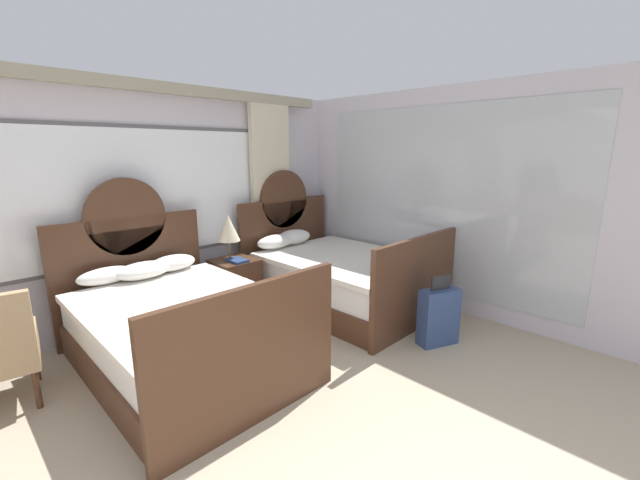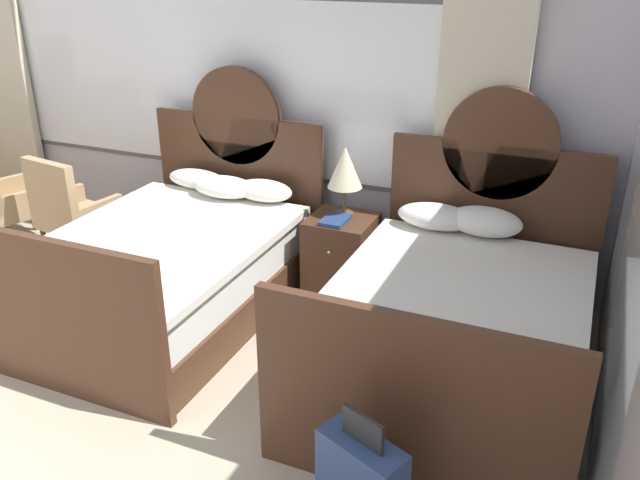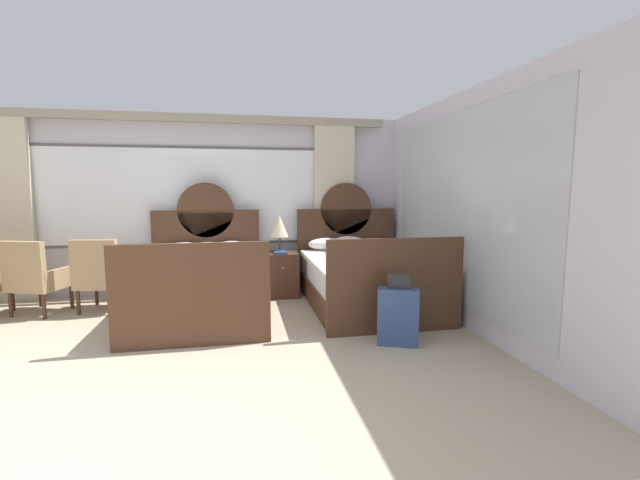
{
  "view_description": "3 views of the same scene",
  "coord_description": "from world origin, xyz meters",
  "px_view_note": "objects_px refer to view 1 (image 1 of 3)",
  "views": [
    {
      "loc": [
        -1.12,
        -0.29,
        1.95
      ],
      "look_at": [
        1.67,
        2.49,
        1.06
      ],
      "focal_mm": 22.16,
      "sensor_mm": 36.0,
      "label": 1
    },
    {
      "loc": [
        3.11,
        -0.61,
        2.55
      ],
      "look_at": [
        1.73,
        2.59,
        0.99
      ],
      "focal_mm": 36.7,
      "sensor_mm": 36.0,
      "label": 2
    },
    {
      "loc": [
        0.82,
        -2.43,
        1.6
      ],
      "look_at": [
        1.79,
        2.54,
        0.97
      ],
      "focal_mm": 23.59,
      "sensor_mm": 36.0,
      "label": 3
    }
  ],
  "objects_px": {
    "nightstand_between_beds": "(235,285)",
    "table_lamp_on_nightstand": "(229,229)",
    "book_on_nightstand": "(237,260)",
    "suitcase_on_floor": "(439,316)",
    "bed_near_mirror": "(338,275)",
    "bed_near_window": "(179,326)"
  },
  "relations": [
    {
      "from": "bed_near_window",
      "to": "table_lamp_on_nightstand",
      "type": "height_order",
      "value": "bed_near_window"
    },
    {
      "from": "table_lamp_on_nightstand",
      "to": "book_on_nightstand",
      "type": "xyz_separation_m",
      "value": [
        -0.01,
        -0.17,
        -0.36
      ]
    },
    {
      "from": "bed_near_mirror",
      "to": "book_on_nightstand",
      "type": "relative_size",
      "value": 8.69
    },
    {
      "from": "table_lamp_on_nightstand",
      "to": "suitcase_on_floor",
      "type": "distance_m",
      "value": 2.6
    },
    {
      "from": "bed_near_mirror",
      "to": "suitcase_on_floor",
      "type": "bearing_deg",
      "value": -93.67
    },
    {
      "from": "bed_near_mirror",
      "to": "suitcase_on_floor",
      "type": "relative_size",
      "value": 3.07
    },
    {
      "from": "bed_near_mirror",
      "to": "suitcase_on_floor",
      "type": "distance_m",
      "value": 1.49
    },
    {
      "from": "table_lamp_on_nightstand",
      "to": "book_on_nightstand",
      "type": "distance_m",
      "value": 0.4
    },
    {
      "from": "bed_near_window",
      "to": "suitcase_on_floor",
      "type": "height_order",
      "value": "bed_near_window"
    },
    {
      "from": "table_lamp_on_nightstand",
      "to": "book_on_nightstand",
      "type": "relative_size",
      "value": 2.1
    },
    {
      "from": "bed_near_window",
      "to": "bed_near_mirror",
      "type": "height_order",
      "value": "same"
    },
    {
      "from": "bed_near_window",
      "to": "nightstand_between_beds",
      "type": "relative_size",
      "value": 3.46
    },
    {
      "from": "table_lamp_on_nightstand",
      "to": "bed_near_mirror",
      "type": "bearing_deg",
      "value": -36.77
    },
    {
      "from": "bed_near_window",
      "to": "suitcase_on_floor",
      "type": "relative_size",
      "value": 3.07
    },
    {
      "from": "nightstand_between_beds",
      "to": "suitcase_on_floor",
      "type": "distance_m",
      "value": 2.43
    },
    {
      "from": "nightstand_between_beds",
      "to": "bed_near_window",
      "type": "bearing_deg",
      "value": -145.74
    },
    {
      "from": "nightstand_between_beds",
      "to": "table_lamp_on_nightstand",
      "type": "height_order",
      "value": "table_lamp_on_nightstand"
    },
    {
      "from": "bed_near_window",
      "to": "nightstand_between_beds",
      "type": "xyz_separation_m",
      "value": [
        1.08,
        0.73,
        -0.05
      ]
    },
    {
      "from": "nightstand_between_beds",
      "to": "table_lamp_on_nightstand",
      "type": "relative_size",
      "value": 1.2
    },
    {
      "from": "bed_near_window",
      "to": "bed_near_mirror",
      "type": "distance_m",
      "value": 2.15
    },
    {
      "from": "table_lamp_on_nightstand",
      "to": "suitcase_on_floor",
      "type": "relative_size",
      "value": 0.74
    },
    {
      "from": "suitcase_on_floor",
      "to": "book_on_nightstand",
      "type": "bearing_deg",
      "value": 115.07
    }
  ]
}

